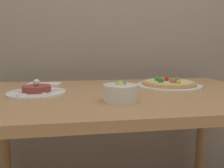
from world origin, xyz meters
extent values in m
cube|color=#AD7F51|center=(0.00, 0.40, 0.75)|extent=(1.36, 0.79, 0.03)
cylinder|color=#AD7F51|center=(-0.62, 0.73, 0.36)|extent=(0.06, 0.06, 0.73)
cylinder|color=#AD7F51|center=(0.62, 0.73, 0.36)|extent=(0.06, 0.06, 0.73)
cylinder|color=white|center=(0.28, 0.50, 0.77)|extent=(0.33, 0.33, 0.01)
cylinder|color=tan|center=(0.28, 0.50, 0.78)|extent=(0.27, 0.27, 0.01)
cylinder|color=beige|center=(0.28, 0.50, 0.79)|extent=(0.24, 0.24, 0.00)
sphere|color=gold|center=(0.28, 0.41, 0.80)|extent=(0.02, 0.02, 0.02)
sphere|color=#997047|center=(0.33, 0.52, 0.80)|extent=(0.02, 0.02, 0.02)
sphere|color=#997047|center=(0.28, 0.48, 0.80)|extent=(0.03, 0.03, 0.03)
sphere|color=#997047|center=(0.27, 0.44, 0.80)|extent=(0.03, 0.03, 0.03)
sphere|color=#387F33|center=(0.22, 0.53, 0.80)|extent=(0.03, 0.03, 0.03)
sphere|color=#B22D23|center=(0.27, 0.52, 0.80)|extent=(0.03, 0.03, 0.03)
sphere|color=#387F33|center=(0.22, 0.47, 0.80)|extent=(0.03, 0.03, 0.03)
sphere|color=#B22D23|center=(0.24, 0.52, 0.80)|extent=(0.03, 0.03, 0.03)
sphere|color=gold|center=(0.25, 0.52, 0.80)|extent=(0.02, 0.02, 0.02)
cylinder|color=white|center=(-0.36, 0.40, 0.77)|extent=(0.25, 0.25, 0.01)
cylinder|color=#933D38|center=(-0.36, 0.40, 0.79)|extent=(0.12, 0.12, 0.03)
sphere|color=silver|center=(-0.36, 0.40, 0.81)|extent=(0.03, 0.03, 0.03)
cube|color=white|center=(-0.27, 0.40, 0.78)|extent=(0.04, 0.02, 0.01)
cube|color=white|center=(-0.32, 0.48, 0.78)|extent=(0.03, 0.04, 0.01)
cube|color=white|center=(-0.41, 0.48, 0.78)|extent=(0.03, 0.04, 0.01)
cube|color=white|center=(-0.45, 0.40, 0.78)|extent=(0.04, 0.02, 0.01)
cube|color=white|center=(-0.41, 0.33, 0.78)|extent=(0.03, 0.04, 0.01)
cube|color=white|center=(-0.32, 0.33, 0.78)|extent=(0.03, 0.04, 0.01)
cylinder|color=white|center=(-0.03, 0.22, 0.80)|extent=(0.13, 0.13, 0.06)
sphere|color=#B7BC70|center=(-0.03, 0.20, 0.82)|extent=(0.03, 0.03, 0.03)
sphere|color=#668E42|center=(-0.02, 0.24, 0.82)|extent=(0.03, 0.03, 0.03)
sphere|color=#A3B25B|center=(-0.03, 0.22, 0.82)|extent=(0.03, 0.03, 0.03)
sphere|color=#B7BC70|center=(-0.03, 0.22, 0.82)|extent=(0.03, 0.03, 0.03)
sphere|color=#668E42|center=(-0.03, 0.22, 0.82)|extent=(0.03, 0.03, 0.03)
sphere|color=#A3B25B|center=(-0.03, 0.22, 0.82)|extent=(0.04, 0.04, 0.04)
cube|color=white|center=(-0.37, 0.65, 0.77)|extent=(0.18, 0.12, 0.01)
camera|label=1|loc=(-0.18, -0.55, 0.95)|focal=35.00mm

